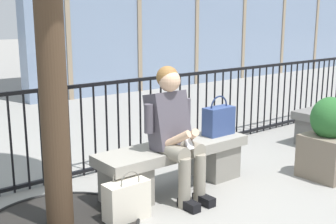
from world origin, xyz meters
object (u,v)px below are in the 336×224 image
(stone_bench, at_px, (174,162))
(seated_person_with_phone, at_px, (174,129))
(planter, at_px, (328,141))
(handbag_on_bench, at_px, (219,120))
(shopping_bag, at_px, (127,200))

(stone_bench, relative_size, seated_person_with_phone, 1.32)
(planter, bearing_deg, seated_person_with_phone, 158.50)
(seated_person_with_phone, xyz_separation_m, planter, (1.56, -0.61, -0.26))
(stone_bench, xyz_separation_m, handbag_on_bench, (0.58, -0.01, 0.33))
(stone_bench, xyz_separation_m, planter, (1.44, -0.74, 0.12))
(shopping_bag, xyz_separation_m, planter, (2.17, -0.47, 0.22))
(stone_bench, bearing_deg, planter, -27.18)
(seated_person_with_phone, xyz_separation_m, handbag_on_bench, (0.69, 0.12, -0.05))
(handbag_on_bench, xyz_separation_m, shopping_bag, (-1.31, -0.26, -0.43))
(handbag_on_bench, bearing_deg, stone_bench, 179.01)
(stone_bench, bearing_deg, seated_person_with_phone, -130.80)
(seated_person_with_phone, bearing_deg, handbag_on_bench, 9.74)
(seated_person_with_phone, xyz_separation_m, shopping_bag, (-0.62, -0.14, -0.48))
(handbag_on_bench, xyz_separation_m, planter, (0.86, -0.73, -0.21))
(stone_bench, bearing_deg, shopping_bag, -159.92)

